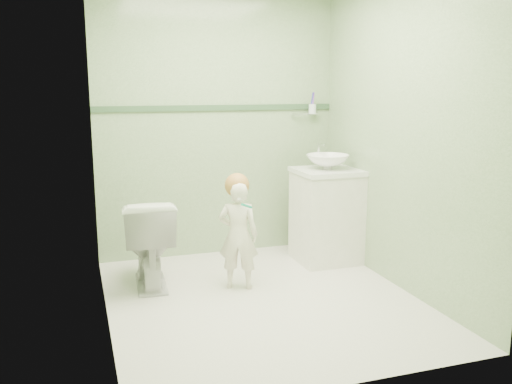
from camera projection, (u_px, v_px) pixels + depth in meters
name	position (u px, v px, depth m)	size (l,w,h in m)	color
ground	(262.00, 300.00, 4.05)	(2.50, 2.50, 0.00)	white
room_shell	(263.00, 137.00, 3.82)	(2.50, 2.54, 2.40)	#86A676
trim_stripe	(218.00, 108.00, 4.94)	(2.20, 0.02, 0.05)	#365437
vanity	(326.00, 217.00, 4.88)	(0.52, 0.50, 0.80)	silver
counter	(327.00, 171.00, 4.80)	(0.54, 0.52, 0.04)	white
basin	(328.00, 162.00, 4.79)	(0.37, 0.37, 0.13)	white
faucet	(319.00, 150.00, 4.94)	(0.03, 0.13, 0.18)	silver
cup_holder	(312.00, 109.00, 5.17)	(0.26, 0.07, 0.21)	silver
toilet	(149.00, 241.00, 4.29)	(0.39, 0.69, 0.70)	white
toddler	(238.00, 235.00, 4.22)	(0.31, 0.20, 0.84)	white
hair_cap	(237.00, 185.00, 4.17)	(0.19, 0.19, 0.19)	#AD7637
teal_toothbrush	(246.00, 205.00, 4.04)	(0.12, 0.14, 0.08)	#0B9375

